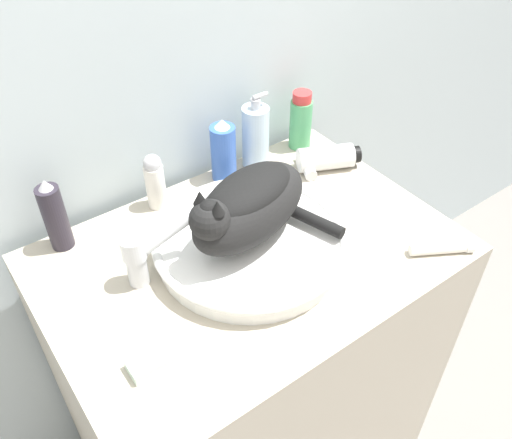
{
  "coord_description": "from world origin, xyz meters",
  "views": [
    {
      "loc": [
        -0.5,
        -0.4,
        1.75
      ],
      "look_at": [
        0.0,
        0.3,
        1.01
      ],
      "focal_mm": 38.0,
      "sensor_mm": 36.0,
      "label": 1
    }
  ],
  "objects_px": {
    "hairspray_can_black": "(55,216)",
    "soap_bar": "(150,362)",
    "cream_tube": "(443,248)",
    "cat": "(250,204)",
    "mouthwash_bottle": "(301,121)",
    "faucet": "(142,254)",
    "spray_bottle_trigger": "(223,152)",
    "soap_pump_bottle": "(256,136)",
    "hair_dryer": "(324,159)",
    "deodorant_stick": "(155,181)"
  },
  "relations": [
    {
      "from": "cat",
      "to": "mouthwash_bottle",
      "type": "xyz_separation_m",
      "value": [
        0.37,
        0.27,
        -0.06
      ]
    },
    {
      "from": "faucet",
      "to": "soap_pump_bottle",
      "type": "relative_size",
      "value": 0.76
    },
    {
      "from": "mouthwash_bottle",
      "to": "hair_dryer",
      "type": "height_order",
      "value": "mouthwash_bottle"
    },
    {
      "from": "cat",
      "to": "cream_tube",
      "type": "distance_m",
      "value": 0.45
    },
    {
      "from": "deodorant_stick",
      "to": "cream_tube",
      "type": "height_order",
      "value": "deodorant_stick"
    },
    {
      "from": "hair_dryer",
      "to": "soap_bar",
      "type": "relative_size",
      "value": 2.19
    },
    {
      "from": "spray_bottle_trigger",
      "to": "soap_pump_bottle",
      "type": "height_order",
      "value": "soap_pump_bottle"
    },
    {
      "from": "hair_dryer",
      "to": "soap_bar",
      "type": "xyz_separation_m",
      "value": [
        -0.67,
        -0.28,
        -0.02
      ]
    },
    {
      "from": "faucet",
      "to": "soap_bar",
      "type": "relative_size",
      "value": 1.94
    },
    {
      "from": "faucet",
      "to": "spray_bottle_trigger",
      "type": "height_order",
      "value": "spray_bottle_trigger"
    },
    {
      "from": "hairspray_can_black",
      "to": "soap_pump_bottle",
      "type": "height_order",
      "value": "soap_pump_bottle"
    },
    {
      "from": "faucet",
      "to": "deodorant_stick",
      "type": "distance_m",
      "value": 0.25
    },
    {
      "from": "soap_pump_bottle",
      "to": "mouthwash_bottle",
      "type": "bearing_deg",
      "value": -0.0
    },
    {
      "from": "spray_bottle_trigger",
      "to": "hair_dryer",
      "type": "height_order",
      "value": "spray_bottle_trigger"
    },
    {
      "from": "hairspray_can_black",
      "to": "soap_bar",
      "type": "xyz_separation_m",
      "value": [
        0.01,
        -0.41,
        -0.07
      ]
    },
    {
      "from": "soap_pump_bottle",
      "to": "deodorant_stick",
      "type": "bearing_deg",
      "value": 180.0
    },
    {
      "from": "cat",
      "to": "hairspray_can_black",
      "type": "height_order",
      "value": "cat"
    },
    {
      "from": "cat",
      "to": "soap_pump_bottle",
      "type": "xyz_separation_m",
      "value": [
        0.21,
        0.27,
        -0.05
      ]
    },
    {
      "from": "hairspray_can_black",
      "to": "soap_bar",
      "type": "bearing_deg",
      "value": -88.68
    },
    {
      "from": "hairspray_can_black",
      "to": "spray_bottle_trigger",
      "type": "bearing_deg",
      "value": 0.0
    },
    {
      "from": "deodorant_stick",
      "to": "soap_bar",
      "type": "distance_m",
      "value": 0.47
    },
    {
      "from": "faucet",
      "to": "hair_dryer",
      "type": "height_order",
      "value": "faucet"
    },
    {
      "from": "deodorant_stick",
      "to": "cat",
      "type": "bearing_deg",
      "value": -72.75
    },
    {
      "from": "cream_tube",
      "to": "mouthwash_bottle",
      "type": "bearing_deg",
      "value": 88.02
    },
    {
      "from": "spray_bottle_trigger",
      "to": "hair_dryer",
      "type": "xyz_separation_m",
      "value": [
        0.24,
        -0.12,
        -0.05
      ]
    },
    {
      "from": "soap_pump_bottle",
      "to": "cream_tube",
      "type": "xyz_separation_m",
      "value": [
        0.14,
        -0.53,
        -0.08
      ]
    },
    {
      "from": "mouthwash_bottle",
      "to": "hair_dryer",
      "type": "relative_size",
      "value": 0.94
    },
    {
      "from": "mouthwash_bottle",
      "to": "soap_bar",
      "type": "relative_size",
      "value": 2.06
    },
    {
      "from": "soap_pump_bottle",
      "to": "spray_bottle_trigger",
      "type": "bearing_deg",
      "value": -180.0
    },
    {
      "from": "cat",
      "to": "soap_pump_bottle",
      "type": "relative_size",
      "value": 1.61
    },
    {
      "from": "cat",
      "to": "cream_tube",
      "type": "relative_size",
      "value": 2.4
    },
    {
      "from": "soap_pump_bottle",
      "to": "hair_dryer",
      "type": "bearing_deg",
      "value": -41.78
    },
    {
      "from": "soap_pump_bottle",
      "to": "hair_dryer",
      "type": "xyz_separation_m",
      "value": [
        0.14,
        -0.12,
        -0.06
      ]
    },
    {
      "from": "faucet",
      "to": "hairspray_can_black",
      "type": "distance_m",
      "value": 0.23
    },
    {
      "from": "mouthwash_bottle",
      "to": "cream_tube",
      "type": "relative_size",
      "value": 1.2
    },
    {
      "from": "cat",
      "to": "soap_pump_bottle",
      "type": "bearing_deg",
      "value": -141.71
    },
    {
      "from": "hairspray_can_black",
      "to": "cream_tube",
      "type": "xyz_separation_m",
      "value": [
        0.68,
        -0.53,
        -0.07
      ]
    },
    {
      "from": "hairspray_can_black",
      "to": "soap_pump_bottle",
      "type": "relative_size",
      "value": 0.88
    },
    {
      "from": "faucet",
      "to": "soap_pump_bottle",
      "type": "height_order",
      "value": "soap_pump_bottle"
    },
    {
      "from": "faucet",
      "to": "mouthwash_bottle",
      "type": "height_order",
      "value": "mouthwash_bottle"
    },
    {
      "from": "cat",
      "to": "faucet",
      "type": "xyz_separation_m",
      "value": [
        -0.23,
        0.06,
        -0.07
      ]
    },
    {
      "from": "cat",
      "to": "soap_bar",
      "type": "bearing_deg",
      "value": 8.81
    },
    {
      "from": "cat",
      "to": "deodorant_stick",
      "type": "height_order",
      "value": "cat"
    },
    {
      "from": "cat",
      "to": "soap_bar",
      "type": "relative_size",
      "value": 4.1
    },
    {
      "from": "hairspray_can_black",
      "to": "hair_dryer",
      "type": "bearing_deg",
      "value": -10.27
    },
    {
      "from": "deodorant_stick",
      "to": "soap_bar",
      "type": "xyz_separation_m",
      "value": [
        -0.23,
        -0.41,
        -0.06
      ]
    },
    {
      "from": "cream_tube",
      "to": "spray_bottle_trigger",
      "type": "bearing_deg",
      "value": 114.34
    },
    {
      "from": "spray_bottle_trigger",
      "to": "soap_bar",
      "type": "relative_size",
      "value": 2.13
    },
    {
      "from": "cream_tube",
      "to": "hair_dryer",
      "type": "relative_size",
      "value": 0.78
    },
    {
      "from": "cream_tube",
      "to": "deodorant_stick",
      "type": "bearing_deg",
      "value": 129.62
    }
  ]
}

